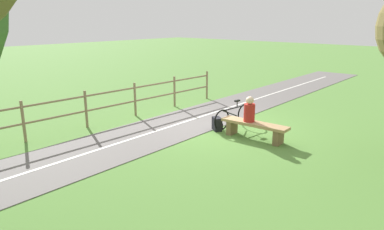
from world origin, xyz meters
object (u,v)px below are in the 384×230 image
object	(u,v)px
bench	(254,127)
backpack	(217,124)
person_seated	(249,110)
bicycle	(233,116)

from	to	relation	value
bench	backpack	distance (m)	1.27
person_seated	bicycle	distance (m)	1.17
bench	backpack	xyz separation A→B (m)	(1.26, 0.06, -0.14)
bicycle	bench	bearing A→B (deg)	68.16
bicycle	backpack	size ratio (longest dim) A/B	4.20
backpack	person_seated	bearing A→B (deg)	-177.17
person_seated	bench	bearing A→B (deg)	180.00
person_seated	backpack	distance (m)	1.24
bench	person_seated	xyz separation A→B (m)	(0.18, 0.01, 0.46)
bicycle	backpack	xyz separation A→B (m)	(0.16, 0.62, -0.15)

